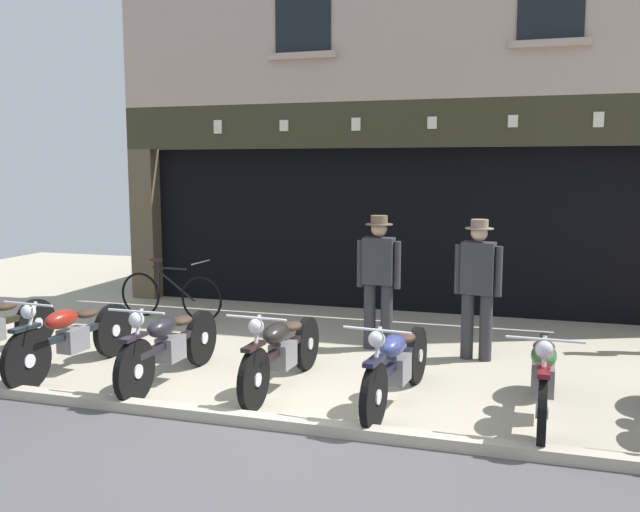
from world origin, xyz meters
name	(u,v)px	position (x,y,z in m)	size (l,w,h in m)	color
ground	(236,487)	(0.00, -0.98, -0.04)	(21.29, 22.00, 0.18)	#A59E88
shop_facade	(414,200)	(0.00, 7.01, 1.71)	(9.59, 4.42, 6.30)	black
motorcycle_left	(72,336)	(-2.84, 0.94, 0.42)	(0.62, 2.04, 0.91)	black
motorcycle_center_left	(170,344)	(-1.62, 0.95, 0.42)	(0.62, 2.01, 0.91)	black
motorcycle_center	(282,350)	(-0.41, 1.11, 0.41)	(0.62, 2.01, 0.90)	black
motorcycle_center_right	(397,364)	(0.82, 0.97, 0.41)	(0.62, 2.02, 0.90)	black
motorcycle_right	(543,375)	(2.16, 0.98, 0.42)	(0.62, 2.01, 0.92)	black
salesman_left	(379,276)	(0.22, 2.93, 0.94)	(0.56, 0.34, 1.70)	#2D2D33
shopkeeper_center	(478,283)	(1.45, 2.81, 0.93)	(0.56, 0.33, 1.68)	#2D2D33
advert_board_near	(318,198)	(-1.34, 5.40, 1.78)	(0.84, 0.03, 1.09)	silver
advert_board_far	(256,202)	(-2.43, 5.40, 1.71)	(0.83, 0.03, 1.05)	silver
leaning_bicycle	(170,294)	(-3.20, 3.76, 0.37)	(1.78, 0.50, 0.94)	black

